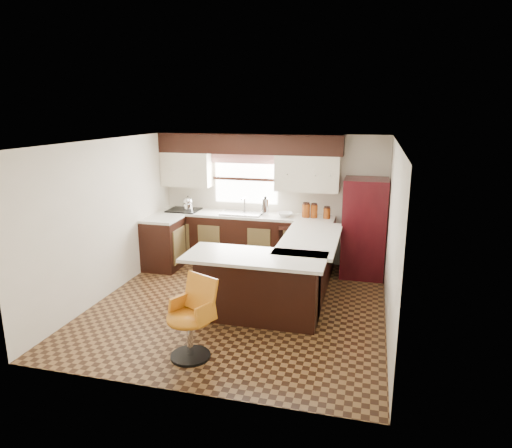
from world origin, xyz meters
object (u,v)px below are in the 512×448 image
(peninsula_long, at_px, (306,268))
(peninsula_return, at_px, (258,288))
(refrigerator, at_px, (364,228))
(bar_chair, at_px, (189,320))

(peninsula_long, height_order, peninsula_return, same)
(refrigerator, distance_m, bar_chair, 3.82)
(peninsula_long, height_order, refrigerator, refrigerator)
(peninsula_long, relative_size, refrigerator, 1.15)
(refrigerator, xyz_separation_m, bar_chair, (-1.86, -3.32, -0.37))
(peninsula_return, xyz_separation_m, refrigerator, (1.34, 2.12, 0.40))
(peninsula_return, xyz_separation_m, bar_chair, (-0.52, -1.19, 0.03))
(peninsula_long, xyz_separation_m, refrigerator, (0.82, 1.15, 0.40))
(peninsula_long, xyz_separation_m, bar_chair, (-1.04, -2.17, 0.03))
(peninsula_long, height_order, bar_chair, bar_chair)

